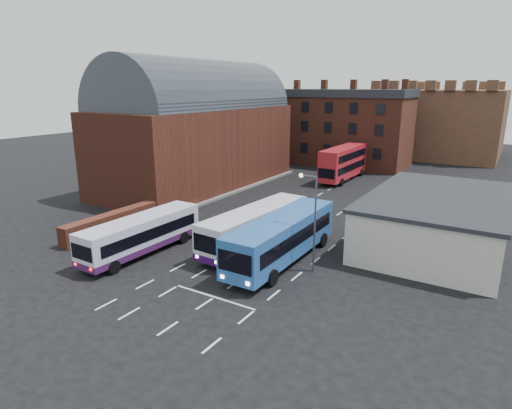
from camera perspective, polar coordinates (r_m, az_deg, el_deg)
The scene contains 13 objects.
ground at distance 32.36m, azimuth -9.44°, elevation -7.81°, with size 180.00×180.00×0.00m, color black.
railway_station at distance 56.03m, azimuth -7.71°, elevation 10.20°, with size 12.00×28.00×16.00m.
forecourt_wall at distance 40.34m, azimuth -18.64°, elevation -2.33°, with size 1.20×10.00×1.80m, color #602B1E.
cream_building at distance 37.97m, azimuth 23.06°, elevation -1.88°, with size 10.40×16.40×4.25m.
brick_terrace at distance 73.25m, azimuth 11.04°, elevation 9.60°, with size 22.00×10.00×11.00m, color brown.
castle_keep at distance 89.48m, azimuth 23.09°, elevation 10.02°, with size 22.00×22.00×12.00m, color brown.
bus_white_outbound at distance 34.45m, azimuth -14.99°, elevation -3.60°, with size 2.83×10.75×2.92m.
bus_white_inbound at distance 34.52m, azimuth -0.06°, elevation -2.71°, with size 3.59×11.94×3.21m.
bus_blue at distance 31.77m, azimuth 3.53°, elevation -4.16°, with size 3.18×12.51×3.41m.
bus_red_double at distance 60.70m, azimuth 11.56°, elevation 5.48°, with size 3.02×11.53×4.60m.
street_lamp at distance 29.67m, azimuth 7.49°, elevation -1.28°, with size 1.41×0.32×6.94m.
pedestrian_red at distance 36.58m, azimuth -21.24°, elevation -4.49°, with size 0.61×0.40×1.68m, color maroon.
pedestrian_beige at distance 35.56m, azimuth -21.33°, elevation -5.35°, with size 0.66×0.51×1.36m, color beige.
Camera 1 is at (19.88, -22.15, 12.70)m, focal length 30.00 mm.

